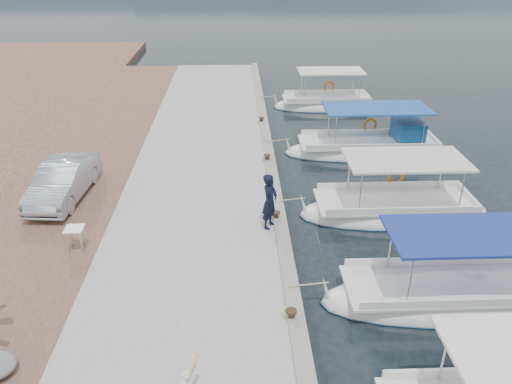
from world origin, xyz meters
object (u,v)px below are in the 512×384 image
fishing_caique_c (394,211)px  fishing_caique_e (326,105)px  fishing_caique_b (454,297)px  parked_car (63,181)px  fisherman (270,201)px  fishing_caique_d (370,149)px

fishing_caique_c → fishing_caique_e: size_ratio=1.11×
fishing_caique_e → fishing_caique_b: bearing=-88.1°
parked_car → fishing_caique_b: bearing=-20.4°
fishing_caique_e → parked_car: size_ratio=1.52×
fishing_caique_c → fisherman: 5.10m
fishing_caique_d → fishing_caique_e: 7.24m
fishing_caique_c → fishing_caique_e: 13.08m
fishing_caique_b → fisherman: size_ratio=3.95×
fisherman → fishing_caique_e: bearing=11.5°
fishing_caique_d → fisherman: bearing=-125.4°
fishing_caique_c → fishing_caique_e: (-0.34, 13.08, 0.00)m
fishing_caique_d → fishing_caique_e: same height
fishing_caique_c → fisherman: bearing=-162.2°
fishing_caique_d → fishing_caique_e: (-0.91, 7.18, -0.06)m
fishing_caique_e → parked_car: fishing_caique_e is taller
parked_car → fisherman: bearing=-13.0°
fishing_caique_c → parked_car: 12.18m
fishing_caique_b → fishing_caique_c: (-0.25, 4.94, 0.00)m
fishing_caique_b → parked_car: size_ratio=1.80×
fishing_caique_d → parked_car: size_ratio=1.90×
fishing_caique_e → fishing_caique_c: bearing=-88.5°
fishing_caique_b → fishing_caique_d: bearing=88.3°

